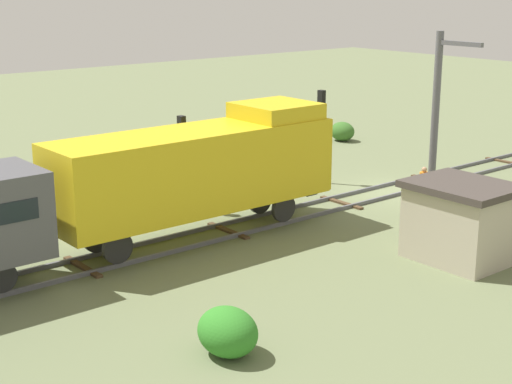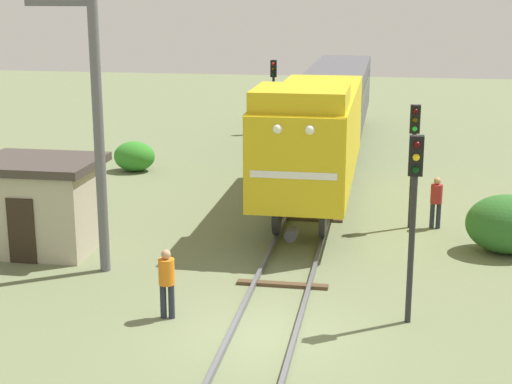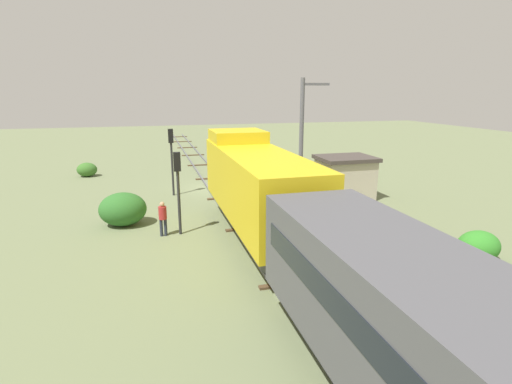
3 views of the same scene
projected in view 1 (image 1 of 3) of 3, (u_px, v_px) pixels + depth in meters
name	position (u px, v px, depth m)	size (l,w,h in m)	color
ground_plane	(389.00, 192.00, 35.78)	(111.03, 111.03, 0.00)	#66704C
railway_track	(389.00, 190.00, 35.76)	(2.40, 74.02, 0.16)	#595960
locomotive	(200.00, 167.00, 28.61)	(2.90, 11.60, 4.60)	gold
traffic_signal_near	(321.00, 119.00, 36.57)	(0.32, 0.34, 4.42)	#262628
traffic_signal_mid	(182.00, 145.00, 32.07)	(0.32, 0.34, 4.03)	#262628
worker_near_track	(424.00, 183.00, 33.37)	(0.38, 0.38, 1.70)	#262B38
worker_by_signal	(171.00, 185.00, 33.11)	(0.38, 0.38, 1.70)	#262B38
catenary_mast	(436.00, 129.00, 28.82)	(1.94, 0.28, 7.61)	#595960
relay_hut	(461.00, 221.00, 26.80)	(3.50, 2.90, 2.74)	#B2A893
bush_mid	(228.00, 332.00, 20.12)	(1.77, 1.45, 1.29)	#307F26
bush_far	(342.00, 131.00, 46.87)	(1.57, 1.29, 1.14)	#376726
bush_back	(187.00, 171.00, 35.89)	(2.39, 1.96, 1.74)	#2B6226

